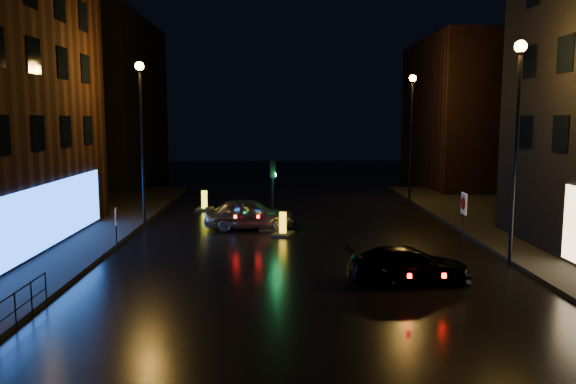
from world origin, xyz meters
name	(u,v)px	position (x,y,z in m)	size (l,w,h in m)	color
ground	(315,326)	(0.00, 0.00, 0.00)	(120.00, 120.00, 0.00)	black
building_far_left	(103,102)	(-16.00, 35.00, 7.00)	(8.00, 16.00, 14.00)	black
building_far_right	(469,113)	(15.00, 32.00, 6.00)	(8.00, 14.00, 12.00)	black
street_lamp_lfar	(141,119)	(-7.80, 14.00, 5.56)	(0.44, 0.44, 8.37)	black
street_lamp_rnear	(517,119)	(7.80, 6.00, 5.56)	(0.44, 0.44, 8.37)	black
street_lamp_rfar	(412,119)	(7.80, 22.00, 5.56)	(0.44, 0.44, 8.37)	black
traffic_signal	(273,217)	(-1.20, 14.00, 0.50)	(1.40, 2.40, 3.45)	black
silver_hatchback	(249,214)	(-2.39, 13.59, 0.77)	(1.83, 4.55, 1.55)	#95989C
dark_sedan	(409,265)	(3.48, 4.00, 0.61)	(1.71, 4.21, 1.22)	black
bollard_near	(283,230)	(-0.71, 11.96, 0.24)	(1.19, 1.47, 1.11)	black
bollard_far	(205,206)	(-5.43, 19.65, 0.26)	(1.05, 1.44, 1.18)	black
road_sign_left	(116,221)	(-7.40, 7.50, 1.53)	(0.15, 0.49, 2.04)	black
road_sign_right	(464,209)	(6.50, 7.54, 1.95)	(0.09, 0.63, 2.61)	black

